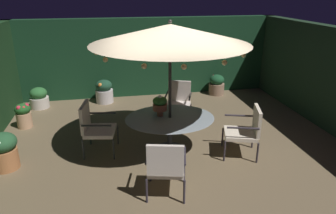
{
  "coord_description": "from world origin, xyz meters",
  "views": [
    {
      "loc": [
        -1.16,
        -5.29,
        3.05
      ],
      "look_at": [
        -0.06,
        0.33,
        0.86
      ],
      "focal_mm": 33.56,
      "sensor_mm": 36.0,
      "label": 1
    }
  ],
  "objects_px": {
    "potted_plant_front_corner": "(24,115)",
    "potted_plant_back_center": "(217,85)",
    "potted_plant_right_near": "(104,91)",
    "potted_plant_back_left": "(39,98)",
    "patio_chair_east": "(166,165)",
    "patio_chair_southeast": "(246,129)",
    "patio_chair_north": "(179,100)",
    "centerpiece_planter": "(160,104)",
    "patio_chair_northeast": "(94,125)",
    "patio_umbrella": "(170,34)",
    "patio_dining_table": "(170,123)",
    "potted_plant_left_near": "(4,150)"
  },
  "relations": [
    {
      "from": "patio_dining_table",
      "to": "patio_umbrella",
      "type": "distance_m",
      "value": 1.69
    },
    {
      "from": "patio_dining_table",
      "to": "patio_chair_east",
      "type": "height_order",
      "value": "patio_chair_east"
    },
    {
      "from": "potted_plant_right_near",
      "to": "potted_plant_back_left",
      "type": "distance_m",
      "value": 1.73
    },
    {
      "from": "potted_plant_back_left",
      "to": "patio_chair_east",
      "type": "bearing_deg",
      "value": -59.38
    },
    {
      "from": "patio_chair_north",
      "to": "patio_umbrella",
      "type": "bearing_deg",
      "value": -109.56
    },
    {
      "from": "patio_chair_northeast",
      "to": "potted_plant_left_near",
      "type": "distance_m",
      "value": 1.62
    },
    {
      "from": "potted_plant_back_center",
      "to": "patio_chair_northeast",
      "type": "bearing_deg",
      "value": -139.86
    },
    {
      "from": "patio_chair_southeast",
      "to": "patio_chair_northeast",
      "type": "bearing_deg",
      "value": 166.69
    },
    {
      "from": "patio_chair_north",
      "to": "potted_plant_back_left",
      "type": "xyz_separation_m",
      "value": [
        -3.47,
        1.67,
        -0.3
      ]
    },
    {
      "from": "patio_chair_southeast",
      "to": "potted_plant_front_corner",
      "type": "xyz_separation_m",
      "value": [
        -4.49,
        2.19,
        -0.24
      ]
    },
    {
      "from": "potted_plant_front_corner",
      "to": "potted_plant_back_center",
      "type": "xyz_separation_m",
      "value": [
        5.18,
        1.46,
        -0.01
      ]
    },
    {
      "from": "patio_chair_northeast",
      "to": "potted_plant_front_corner",
      "type": "bearing_deg",
      "value": 137.47
    },
    {
      "from": "patio_chair_north",
      "to": "potted_plant_right_near",
      "type": "distance_m",
      "value": 2.49
    },
    {
      "from": "centerpiece_planter",
      "to": "potted_plant_back_center",
      "type": "height_order",
      "value": "centerpiece_planter"
    },
    {
      "from": "potted_plant_right_near",
      "to": "potted_plant_back_left",
      "type": "height_order",
      "value": "potted_plant_right_near"
    },
    {
      "from": "patio_dining_table",
      "to": "centerpiece_planter",
      "type": "height_order",
      "value": "centerpiece_planter"
    },
    {
      "from": "patio_chair_north",
      "to": "patio_chair_east",
      "type": "bearing_deg",
      "value": -106.6
    },
    {
      "from": "patio_umbrella",
      "to": "patio_chair_north",
      "type": "bearing_deg",
      "value": 70.44
    },
    {
      "from": "centerpiece_planter",
      "to": "patio_chair_northeast",
      "type": "xyz_separation_m",
      "value": [
        -1.27,
        0.12,
        -0.4
      ]
    },
    {
      "from": "patio_chair_northeast",
      "to": "potted_plant_right_near",
      "type": "relative_size",
      "value": 1.53
    },
    {
      "from": "potted_plant_back_center",
      "to": "patio_chair_north",
      "type": "bearing_deg",
      "value": -130.86
    },
    {
      "from": "patio_umbrella",
      "to": "patio_chair_north",
      "type": "xyz_separation_m",
      "value": [
        0.49,
        1.37,
        -1.72
      ]
    },
    {
      "from": "patio_dining_table",
      "to": "potted_plant_back_left",
      "type": "distance_m",
      "value": 4.27
    },
    {
      "from": "potted_plant_front_corner",
      "to": "potted_plant_right_near",
      "type": "bearing_deg",
      "value": 36.72
    },
    {
      "from": "potted_plant_back_left",
      "to": "patio_chair_southeast",
      "type": "bearing_deg",
      "value": -38.36
    },
    {
      "from": "patio_chair_southeast",
      "to": "potted_plant_back_center",
      "type": "xyz_separation_m",
      "value": [
        0.69,
        3.65,
        -0.24
      ]
    },
    {
      "from": "potted_plant_left_near",
      "to": "patio_chair_north",
      "type": "bearing_deg",
      "value": 22.37
    },
    {
      "from": "centerpiece_planter",
      "to": "patio_chair_east",
      "type": "height_order",
      "value": "centerpiece_planter"
    },
    {
      "from": "centerpiece_planter",
      "to": "patio_chair_northeast",
      "type": "relative_size",
      "value": 0.41
    },
    {
      "from": "patio_umbrella",
      "to": "patio_chair_east",
      "type": "xyz_separation_m",
      "value": [
        -0.34,
        -1.41,
        -1.74
      ]
    },
    {
      "from": "patio_chair_north",
      "to": "patio_chair_northeast",
      "type": "distance_m",
      "value": 2.23
    },
    {
      "from": "patio_chair_southeast",
      "to": "patio_chair_east",
      "type": "bearing_deg",
      "value": -150.33
    },
    {
      "from": "patio_chair_southeast",
      "to": "patio_chair_north",
      "type": "bearing_deg",
      "value": 116.93
    },
    {
      "from": "potted_plant_front_corner",
      "to": "potted_plant_back_center",
      "type": "height_order",
      "value": "potted_plant_back_center"
    },
    {
      "from": "patio_chair_east",
      "to": "potted_plant_back_left",
      "type": "bearing_deg",
      "value": 120.62
    },
    {
      "from": "potted_plant_right_near",
      "to": "potted_plant_back_left",
      "type": "xyz_separation_m",
      "value": [
        -1.73,
        -0.09,
        -0.05
      ]
    },
    {
      "from": "potted_plant_right_near",
      "to": "patio_dining_table",
      "type": "bearing_deg",
      "value": -68.18
    },
    {
      "from": "patio_chair_southeast",
      "to": "potted_plant_left_near",
      "type": "relative_size",
      "value": 1.42
    },
    {
      "from": "patio_umbrella",
      "to": "potted_plant_back_center",
      "type": "relative_size",
      "value": 4.69
    },
    {
      "from": "patio_chair_east",
      "to": "patio_umbrella",
      "type": "bearing_deg",
      "value": 76.36
    },
    {
      "from": "patio_chair_southeast",
      "to": "potted_plant_back_left",
      "type": "bearing_deg",
      "value": 141.64
    },
    {
      "from": "potted_plant_back_center",
      "to": "patio_dining_table",
      "type": "bearing_deg",
      "value": -122.97
    },
    {
      "from": "patio_umbrella",
      "to": "potted_plant_right_near",
      "type": "bearing_deg",
      "value": 111.82
    },
    {
      "from": "patio_umbrella",
      "to": "potted_plant_front_corner",
      "type": "height_order",
      "value": "patio_umbrella"
    },
    {
      "from": "potted_plant_back_center",
      "to": "potted_plant_back_left",
      "type": "relative_size",
      "value": 1.08
    },
    {
      "from": "patio_chair_northeast",
      "to": "potted_plant_back_left",
      "type": "xyz_separation_m",
      "value": [
        -1.54,
        2.79,
        -0.29
      ]
    },
    {
      "from": "centerpiece_planter",
      "to": "patio_chair_southeast",
      "type": "height_order",
      "value": "centerpiece_planter"
    },
    {
      "from": "potted_plant_left_near",
      "to": "patio_dining_table",
      "type": "bearing_deg",
      "value": 1.34
    },
    {
      "from": "patio_chair_north",
      "to": "potted_plant_front_corner",
      "type": "xyz_separation_m",
      "value": [
        -3.58,
        0.39,
        -0.26
      ]
    },
    {
      "from": "potted_plant_front_corner",
      "to": "potted_plant_right_near",
      "type": "relative_size",
      "value": 0.88
    }
  ]
}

